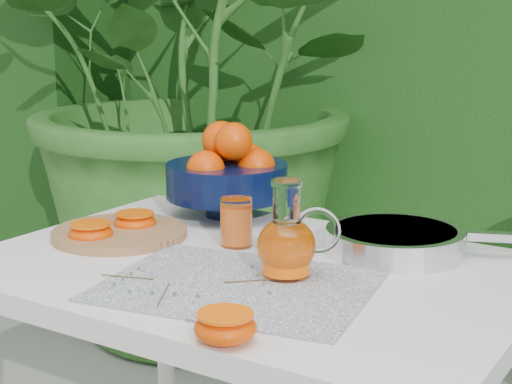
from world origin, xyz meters
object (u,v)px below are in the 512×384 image
Objects in this scene: fruit_bowl at (228,172)px; saute_pan at (397,240)px; white_table at (250,305)px; cutting_board at (120,233)px; juice_pitcher at (287,243)px.

fruit_bowl reaches higher than saute_pan.
cutting_board is at bearing 179.53° from white_table.
cutting_board is at bearing -159.04° from saute_pan.
fruit_bowl reaches higher than white_table.
fruit_bowl is at bearing 137.22° from juice_pitcher.
saute_pan is (0.20, 0.20, 0.11)m from white_table.
fruit_bowl reaches higher than cutting_board.
cutting_board is 0.56m from saute_pan.
white_table is at bearing -0.47° from cutting_board.
saute_pan reaches higher than cutting_board.
fruit_bowl is 0.66× the size of saute_pan.
cutting_board is 1.63× the size of juice_pitcher.
white_table is 0.40m from fruit_bowl.
saute_pan is (0.52, 0.20, 0.02)m from cutting_board.
fruit_bowl is 0.45m from juice_pitcher.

